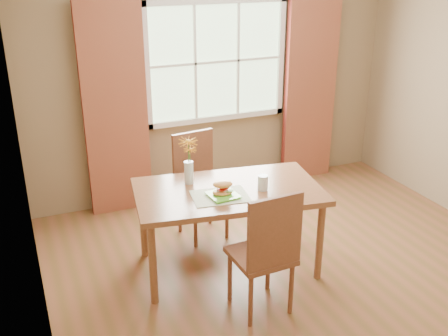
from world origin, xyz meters
name	(u,v)px	position (x,y,z in m)	size (l,w,h in m)	color
room	(306,123)	(0.00, 0.00, 1.35)	(4.24, 3.84, 2.74)	brown
window	(216,62)	(0.00, 1.87, 1.50)	(1.62, 0.06, 1.32)	#B0D5A1
curtain_left	(115,111)	(-1.15, 1.78, 1.10)	(0.65, 0.08, 2.20)	maroon
curtain_right	(310,90)	(1.15, 1.78, 1.10)	(0.65, 0.08, 2.20)	maroon
dining_table	(228,197)	(-0.55, 0.28, 0.68)	(1.67, 1.10, 0.76)	brown
chair_near	(267,249)	(-0.54, -0.43, 0.57)	(0.45, 0.45, 1.04)	brown
chair_far	(198,180)	(-0.56, 0.99, 0.56)	(0.47, 0.47, 1.02)	brown
placemat	(220,196)	(-0.67, 0.17, 0.76)	(0.45, 0.33, 0.01)	silver
plate	(223,196)	(-0.65, 0.15, 0.77)	(0.23, 0.23, 0.01)	#5FC832
croissant_sandwich	(223,188)	(-0.65, 0.16, 0.84)	(0.19, 0.15, 0.12)	#F4AE53
water_glass	(263,183)	(-0.29, 0.16, 0.82)	(0.09, 0.09, 0.13)	silver
flower_vase	(189,157)	(-0.81, 0.52, 1.00)	(0.16, 0.16, 0.41)	silver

